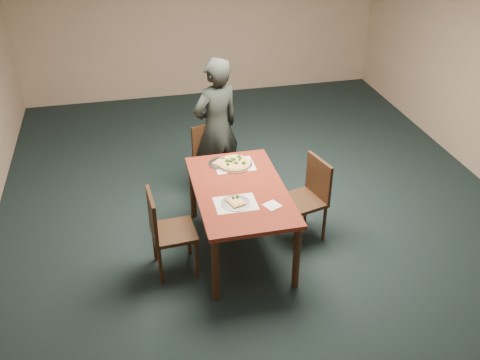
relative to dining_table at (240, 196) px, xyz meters
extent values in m
plane|color=black|center=(0.36, 0.38, -0.66)|extent=(8.00, 8.00, 0.00)
plane|color=tan|center=(0.36, 4.38, 0.74)|extent=(6.00, 0.00, 6.00)
cube|color=#5E1C12|center=(0.00, 0.00, 0.07)|extent=(0.90, 1.50, 0.04)
cylinder|color=black|center=(-0.39, -0.69, -0.31)|extent=(0.07, 0.07, 0.70)
cylinder|color=black|center=(-0.39, 0.69, -0.31)|extent=(0.07, 0.07, 0.70)
cylinder|color=black|center=(0.39, -0.69, -0.31)|extent=(0.07, 0.07, 0.70)
cylinder|color=black|center=(0.39, 0.69, -0.31)|extent=(0.07, 0.07, 0.70)
cube|color=black|center=(-0.05, 1.03, -0.21)|extent=(0.53, 0.53, 0.04)
cylinder|color=black|center=(-0.17, 0.80, -0.44)|extent=(0.04, 0.04, 0.43)
cylinder|color=black|center=(-0.28, 1.15, -0.44)|extent=(0.04, 0.04, 0.43)
cylinder|color=black|center=(0.17, 0.91, -0.44)|extent=(0.04, 0.04, 0.43)
cylinder|color=black|center=(0.06, 1.26, -0.44)|extent=(0.04, 0.04, 0.43)
cube|color=black|center=(-0.11, 1.21, 0.03)|extent=(0.41, 0.16, 0.44)
cube|color=black|center=(-0.70, -0.17, -0.21)|extent=(0.45, 0.45, 0.04)
cylinder|color=black|center=(-0.51, -0.34, -0.44)|extent=(0.04, 0.04, 0.43)
cylinder|color=black|center=(-0.87, -0.36, -0.44)|extent=(0.04, 0.04, 0.43)
cylinder|color=black|center=(-0.54, 0.02, -0.44)|extent=(0.04, 0.04, 0.43)
cylinder|color=black|center=(-0.90, 0.00, -0.44)|extent=(0.04, 0.04, 0.43)
cube|color=black|center=(-0.89, -0.18, 0.03)|extent=(0.06, 0.42, 0.44)
cube|color=black|center=(0.70, 0.07, -0.21)|extent=(0.51, 0.51, 0.04)
cylinder|color=black|center=(0.48, 0.20, -0.44)|extent=(0.04, 0.04, 0.43)
cylinder|color=black|center=(0.83, 0.29, -0.44)|extent=(0.04, 0.04, 0.43)
cylinder|color=black|center=(0.57, -0.15, -0.44)|extent=(0.04, 0.04, 0.43)
cylinder|color=black|center=(0.92, -0.06, -0.44)|extent=(0.04, 0.04, 0.43)
cube|color=black|center=(0.88, 0.12, 0.03)|extent=(0.14, 0.42, 0.44)
imported|color=black|center=(-0.01, 1.22, 0.19)|extent=(0.73, 0.62, 1.70)
cube|color=white|center=(0.05, 0.47, 0.09)|extent=(0.42, 0.32, 0.00)
cube|color=white|center=(-0.10, -0.25, 0.09)|extent=(0.40, 0.30, 0.00)
cylinder|color=silver|center=(0.05, 0.47, 0.10)|extent=(0.38, 0.38, 0.01)
cylinder|color=tan|center=(0.05, 0.47, 0.12)|extent=(0.35, 0.35, 0.02)
cylinder|color=#F2E77E|center=(0.05, 0.47, 0.13)|extent=(0.31, 0.31, 0.01)
sphere|color=#214716|center=(0.03, 0.51, 0.15)|extent=(0.04, 0.04, 0.04)
sphere|color=#214716|center=(-0.03, 0.42, 0.15)|extent=(0.04, 0.04, 0.04)
sphere|color=#214716|center=(-0.02, 0.50, 0.15)|extent=(0.04, 0.04, 0.04)
sphere|color=#214716|center=(0.05, 0.44, 0.14)|extent=(0.03, 0.03, 0.03)
sphere|color=#214716|center=(-0.03, 0.50, 0.14)|extent=(0.03, 0.03, 0.03)
sphere|color=#214716|center=(0.13, 0.52, 0.14)|extent=(0.03, 0.03, 0.03)
sphere|color=#214716|center=(0.14, 0.41, 0.15)|extent=(0.04, 0.04, 0.04)
sphere|color=#214716|center=(0.06, 0.43, 0.14)|extent=(0.03, 0.03, 0.03)
sphere|color=#214716|center=(0.12, 0.56, 0.15)|extent=(0.04, 0.04, 0.04)
sphere|color=#214716|center=(0.11, 0.49, 0.14)|extent=(0.03, 0.03, 0.03)
sphere|color=#214716|center=(0.06, 0.51, 0.14)|extent=(0.03, 0.03, 0.03)
sphere|color=#214716|center=(0.01, 0.48, 0.15)|extent=(0.04, 0.04, 0.04)
sphere|color=#214716|center=(0.01, 0.48, 0.14)|extent=(0.03, 0.03, 0.03)
cylinder|color=silver|center=(-0.10, -0.25, 0.10)|extent=(0.28, 0.28, 0.01)
cube|color=tan|center=(-0.10, -0.25, 0.11)|extent=(0.18, 0.20, 0.02)
cube|color=#F2E77E|center=(-0.10, -0.25, 0.12)|extent=(0.14, 0.16, 0.01)
sphere|color=#214716|center=(-0.07, -0.21, 0.14)|extent=(0.03, 0.03, 0.03)
sphere|color=#214716|center=(-0.11, -0.21, 0.13)|extent=(0.03, 0.03, 0.03)
cylinder|color=silver|center=(-0.08, 0.53, 0.10)|extent=(0.28, 0.28, 0.01)
cube|color=tan|center=(-0.08, 0.53, 0.11)|extent=(0.21, 0.21, 0.02)
cube|color=#F2E77E|center=(-0.08, 0.53, 0.12)|extent=(0.17, 0.17, 0.01)
sphere|color=#214716|center=(-0.05, 0.56, 0.13)|extent=(0.03, 0.03, 0.03)
sphere|color=#214716|center=(-0.06, 0.58, 0.13)|extent=(0.03, 0.03, 0.03)
cube|color=white|center=(0.23, -0.37, 0.09)|extent=(0.19, 0.19, 0.01)
camera|label=1|loc=(-1.01, -4.39, 2.95)|focal=40.00mm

